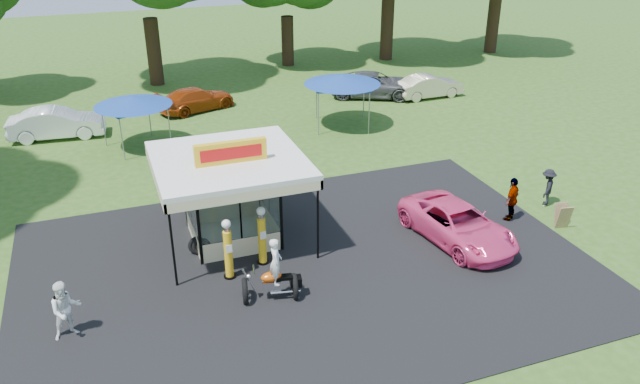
{
  "coord_description": "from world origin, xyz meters",
  "views": [
    {
      "loc": [
        -6.1,
        -15.88,
        12.06
      ],
      "look_at": [
        1.2,
        4.0,
        1.9
      ],
      "focal_mm": 35.0,
      "sensor_mm": 36.0,
      "label": 1
    }
  ],
  "objects_px": {
    "bg_car_a": "(57,123)",
    "bg_car_b": "(196,99)",
    "kiosk_car": "(221,203)",
    "bg_car_e": "(429,86)",
    "spectator_east_a": "(547,187)",
    "bg_car_d": "(374,85)",
    "pink_sedan": "(458,224)",
    "motorcycle": "(274,275)",
    "gas_pump_right": "(262,237)",
    "tent_east": "(342,80)",
    "a_frame_sign": "(563,216)",
    "spectator_east_b": "(512,199)",
    "tent_west": "(133,101)",
    "gas_pump_left": "(228,251)",
    "gas_station_kiosk": "(231,197)",
    "spectator_west": "(66,310)"
  },
  "relations": [
    {
      "from": "kiosk_car",
      "to": "tent_east",
      "type": "relative_size",
      "value": 0.66
    },
    {
      "from": "pink_sedan",
      "to": "bg_car_b",
      "type": "xyz_separation_m",
      "value": [
        -6.51,
        19.44,
        -0.01
      ]
    },
    {
      "from": "motorcycle",
      "to": "bg_car_e",
      "type": "bearing_deg",
      "value": 60.04
    },
    {
      "from": "kiosk_car",
      "to": "pink_sedan",
      "type": "xyz_separation_m",
      "value": [
        8.01,
        -5.33,
        0.23
      ]
    },
    {
      "from": "spectator_east_a",
      "to": "bg_car_a",
      "type": "xyz_separation_m",
      "value": [
        -19.71,
        15.86,
        0.02
      ]
    },
    {
      "from": "pink_sedan",
      "to": "spectator_east_a",
      "type": "xyz_separation_m",
      "value": [
        5.24,
        1.41,
        0.09
      ]
    },
    {
      "from": "bg_car_a",
      "to": "spectator_east_b",
      "type": "bearing_deg",
      "value": -128.78
    },
    {
      "from": "gas_station_kiosk",
      "to": "spectator_west",
      "type": "bearing_deg",
      "value": -145.51
    },
    {
      "from": "gas_pump_left",
      "to": "pink_sedan",
      "type": "relative_size",
      "value": 0.44
    },
    {
      "from": "kiosk_car",
      "to": "pink_sedan",
      "type": "height_order",
      "value": "pink_sedan"
    },
    {
      "from": "motorcycle",
      "to": "spectator_east_b",
      "type": "relative_size",
      "value": 1.23
    },
    {
      "from": "gas_pump_left",
      "to": "kiosk_car",
      "type": "height_order",
      "value": "gas_pump_left"
    },
    {
      "from": "gas_station_kiosk",
      "to": "bg_car_b",
      "type": "height_order",
      "value": "gas_station_kiosk"
    },
    {
      "from": "kiosk_car",
      "to": "bg_car_e",
      "type": "xyz_separation_m",
      "value": [
        16.23,
        11.6,
        0.26
      ]
    },
    {
      "from": "gas_pump_left",
      "to": "bg_car_b",
      "type": "xyz_separation_m",
      "value": [
        2.24,
        18.99,
        -0.39
      ]
    },
    {
      "from": "kiosk_car",
      "to": "bg_car_d",
      "type": "relative_size",
      "value": 0.5
    },
    {
      "from": "motorcycle",
      "to": "gas_pump_left",
      "type": "bearing_deg",
      "value": 134.46
    },
    {
      "from": "spectator_east_a",
      "to": "gas_pump_left",
      "type": "bearing_deg",
      "value": -39.01
    },
    {
      "from": "spectator_east_b",
      "to": "bg_car_e",
      "type": "distance_m",
      "value": 17.07
    },
    {
      "from": "kiosk_car",
      "to": "bg_car_a",
      "type": "xyz_separation_m",
      "value": [
        -6.46,
        11.94,
        0.34
      ]
    },
    {
      "from": "gas_station_kiosk",
      "to": "bg_car_a",
      "type": "height_order",
      "value": "gas_station_kiosk"
    },
    {
      "from": "motorcycle",
      "to": "a_frame_sign",
      "type": "xyz_separation_m",
      "value": [
        12.11,
        0.69,
        -0.39
      ]
    },
    {
      "from": "gas_pump_right",
      "to": "tent_east",
      "type": "distance_m",
      "value": 15.2
    },
    {
      "from": "bg_car_b",
      "to": "bg_car_e",
      "type": "relative_size",
      "value": 1.08
    },
    {
      "from": "spectator_east_a",
      "to": "bg_car_b",
      "type": "xyz_separation_m",
      "value": [
        -11.76,
        18.03,
        -0.1
      ]
    },
    {
      "from": "gas_pump_left",
      "to": "motorcycle",
      "type": "bearing_deg",
      "value": -56.71
    },
    {
      "from": "gas_station_kiosk",
      "to": "tent_east",
      "type": "bearing_deg",
      "value": 50.27
    },
    {
      "from": "spectator_west",
      "to": "spectator_east_b",
      "type": "relative_size",
      "value": 1.01
    },
    {
      "from": "spectator_east_a",
      "to": "bg_car_e",
      "type": "distance_m",
      "value": 15.8
    },
    {
      "from": "motorcycle",
      "to": "spectator_east_a",
      "type": "bearing_deg",
      "value": 22.81
    },
    {
      "from": "motorcycle",
      "to": "kiosk_car",
      "type": "relative_size",
      "value": 0.82
    },
    {
      "from": "bg_car_e",
      "to": "tent_east",
      "type": "height_order",
      "value": "tent_east"
    },
    {
      "from": "tent_west",
      "to": "tent_east",
      "type": "distance_m",
      "value": 11.28
    },
    {
      "from": "gas_pump_left",
      "to": "motorcycle",
      "type": "height_order",
      "value": "gas_pump_left"
    },
    {
      "from": "a_frame_sign",
      "to": "bg_car_a",
      "type": "bearing_deg",
      "value": 146.95
    },
    {
      "from": "spectator_east_a",
      "to": "spectator_east_b",
      "type": "distance_m",
      "value": 2.43
    },
    {
      "from": "spectator_east_a",
      "to": "bg_car_d",
      "type": "distance_m",
      "value": 16.9
    },
    {
      "from": "tent_west",
      "to": "bg_car_d",
      "type": "bearing_deg",
      "value": 14.58
    },
    {
      "from": "a_frame_sign",
      "to": "bg_car_a",
      "type": "xyz_separation_m",
      "value": [
        -18.94,
        17.83,
        0.31
      ]
    },
    {
      "from": "tent_west",
      "to": "bg_car_e",
      "type": "bearing_deg",
      "value": 8.01
    },
    {
      "from": "tent_east",
      "to": "bg_car_a",
      "type": "bearing_deg",
      "value": 166.68
    },
    {
      "from": "a_frame_sign",
      "to": "bg_car_e",
      "type": "xyz_separation_m",
      "value": [
        3.75,
        17.48,
        0.23
      ]
    },
    {
      "from": "pink_sedan",
      "to": "bg_car_d",
      "type": "height_order",
      "value": "bg_car_d"
    },
    {
      "from": "gas_pump_right",
      "to": "kiosk_car",
      "type": "relative_size",
      "value": 0.81
    },
    {
      "from": "bg_car_a",
      "to": "bg_car_b",
      "type": "bearing_deg",
      "value": -69.88
    },
    {
      "from": "spectator_east_b",
      "to": "tent_east",
      "type": "relative_size",
      "value": 0.44
    },
    {
      "from": "kiosk_car",
      "to": "spectator_east_b",
      "type": "bearing_deg",
      "value": -112.95
    },
    {
      "from": "bg_car_d",
      "to": "gas_pump_right",
      "type": "bearing_deg",
      "value": 170.38
    },
    {
      "from": "gas_pump_right",
      "to": "bg_car_e",
      "type": "relative_size",
      "value": 0.51
    },
    {
      "from": "gas_pump_right",
      "to": "bg_car_e",
      "type": "xyz_separation_m",
      "value": [
        15.65,
        15.97,
        -0.36
      ]
    }
  ]
}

